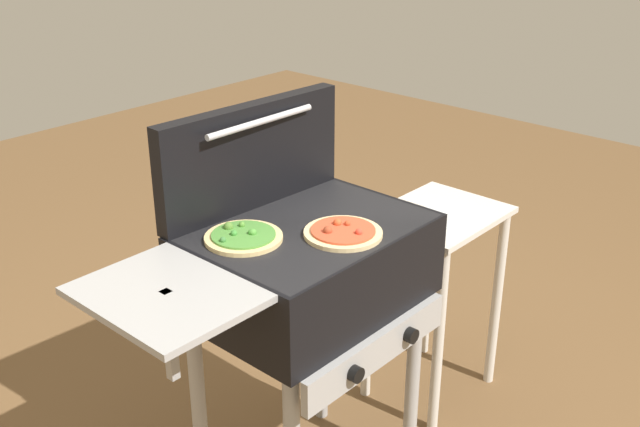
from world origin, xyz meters
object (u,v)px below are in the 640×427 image
object	(u,v)px
grill	(306,275)
pizza_pepperoni	(343,232)
topping_bowl_near	(440,217)
pizza_veggie	(243,237)
prep_table	(436,265)

from	to	relation	value
grill	pizza_pepperoni	distance (m)	0.19
grill	topping_bowl_near	size ratio (longest dim) A/B	9.10
pizza_pepperoni	topping_bowl_near	bearing A→B (deg)	5.91
pizza_veggie	prep_table	bearing A→B (deg)	-4.55
pizza_pepperoni	topping_bowl_near	xyz separation A→B (m)	(0.57, 0.06, -0.16)
prep_table	grill	bearing A→B (deg)	-179.63
topping_bowl_near	pizza_veggie	bearing A→B (deg)	171.20
grill	pizza_veggie	size ratio (longest dim) A/B	4.66
grill	topping_bowl_near	distance (m)	0.60
grill	pizza_veggie	distance (m)	0.23
pizza_veggie	prep_table	distance (m)	0.92
prep_table	pizza_pepperoni	bearing A→B (deg)	-170.26
prep_table	topping_bowl_near	world-z (taller)	topping_bowl_near
prep_table	topping_bowl_near	bearing A→B (deg)	-145.35
pizza_pepperoni	prep_table	xyz separation A→B (m)	(0.64, 0.11, -0.39)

